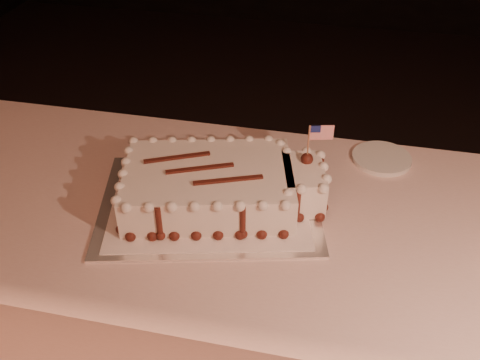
% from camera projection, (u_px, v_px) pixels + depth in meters
% --- Properties ---
extents(room_shell, '(6.10, 8.10, 2.90)m').
position_uv_depth(room_shell, '(351.00, 101.00, 0.45)').
color(room_shell, black).
rests_on(room_shell, ground).
extents(banquet_table, '(2.40, 0.80, 0.75)m').
position_uv_depth(banquet_table, '(317.00, 322.00, 1.53)').
color(banquet_table, beige).
rests_on(banquet_table, ground).
extents(cake_board, '(0.63, 0.53, 0.01)m').
position_uv_depth(cake_board, '(209.00, 203.00, 1.37)').
color(cake_board, white).
rests_on(cake_board, banquet_table).
extents(doily, '(0.57, 0.48, 0.00)m').
position_uv_depth(doily, '(209.00, 201.00, 1.36)').
color(doily, white).
rests_on(doily, cake_board).
extents(sheet_cake, '(0.54, 0.38, 0.21)m').
position_uv_depth(sheet_cake, '(220.00, 185.00, 1.33)').
color(sheet_cake, white).
rests_on(sheet_cake, doily).
extents(side_plate, '(0.17, 0.17, 0.01)m').
position_uv_depth(side_plate, '(382.00, 158.00, 1.52)').
color(side_plate, silver).
rests_on(side_plate, banquet_table).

